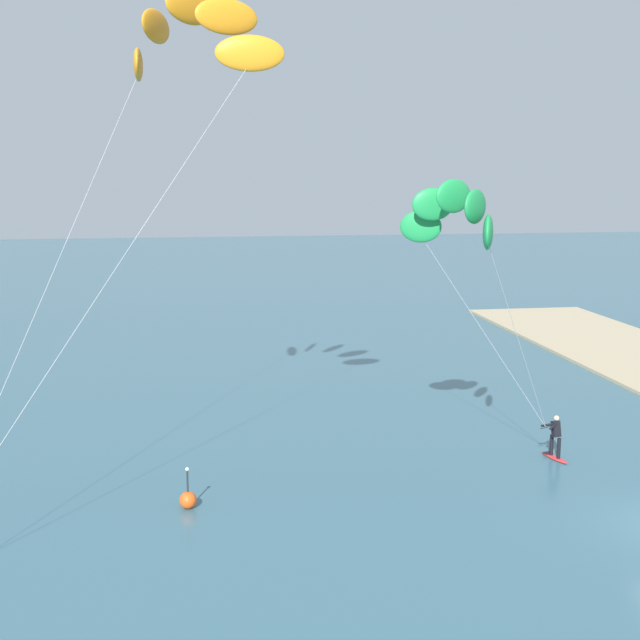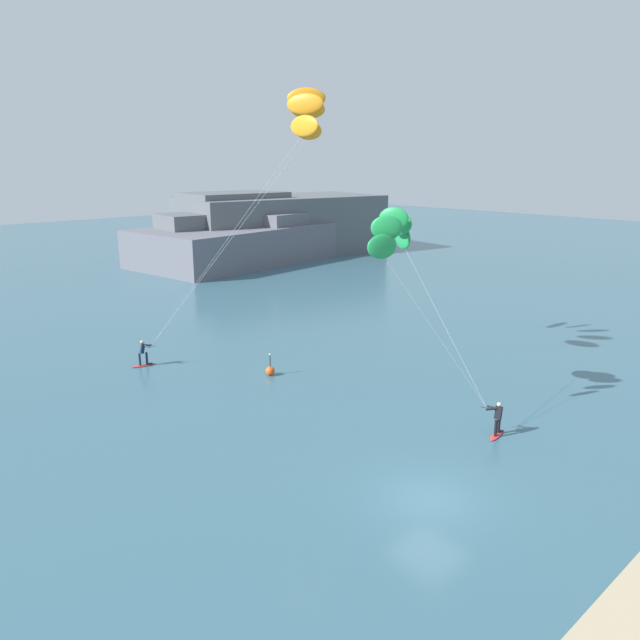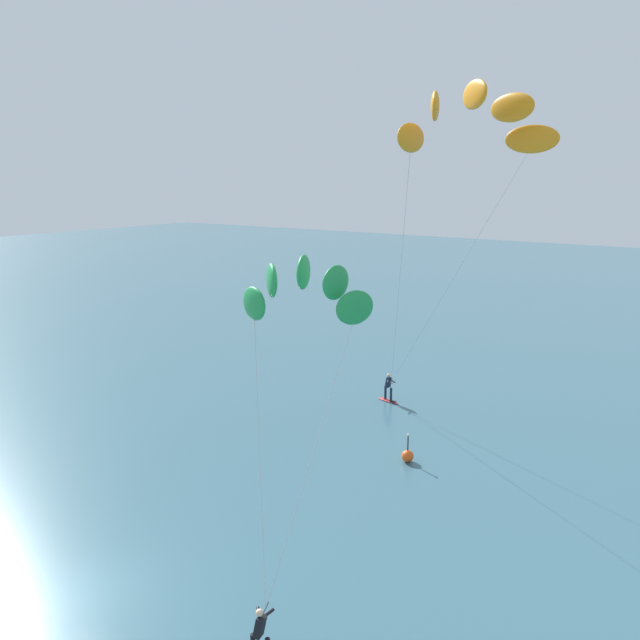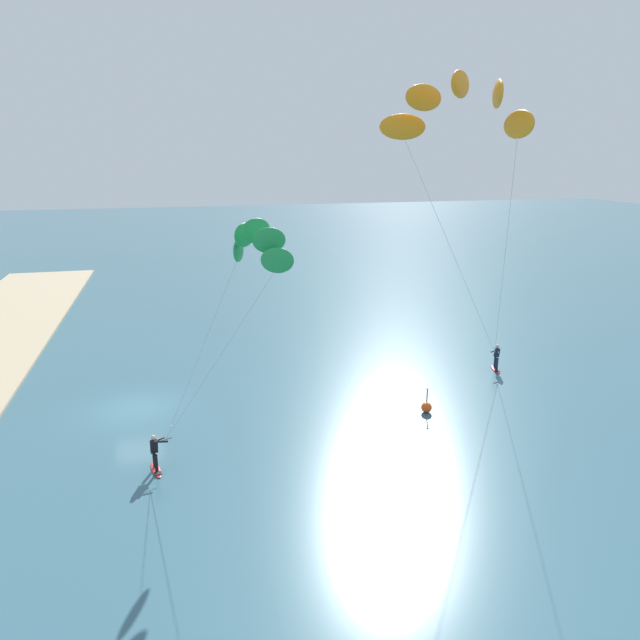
% 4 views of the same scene
% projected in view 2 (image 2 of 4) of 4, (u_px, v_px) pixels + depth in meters
% --- Properties ---
extents(ground_plane, '(240.00, 240.00, 0.00)m').
position_uv_depth(ground_plane, '(429.00, 498.00, 23.04)').
color(ground_plane, '#386070').
extents(kitesurfer_nearshore, '(5.13, 6.64, 10.46)m').
position_uv_depth(kitesurfer_nearshore, '(398.00, 240.00, 27.99)').
color(kitesurfer_nearshore, red).
rests_on(kitesurfer_nearshore, ground).
extents(kitesurfer_mid_water, '(10.98, 10.46, 16.44)m').
position_uv_depth(kitesurfer_mid_water, '(300.00, 123.00, 33.86)').
color(kitesurfer_mid_water, red).
rests_on(kitesurfer_mid_water, ground).
extents(marker_buoy, '(0.56, 0.56, 1.38)m').
position_uv_depth(marker_buoy, '(270.00, 371.00, 36.16)').
color(marker_buoy, '#EA5119').
rests_on(marker_buoy, ground).
extents(distant_headland, '(37.83, 19.32, 8.52)m').
position_uv_depth(distant_headland, '(265.00, 231.00, 80.41)').
color(distant_headland, slate).
rests_on(distant_headland, ground).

